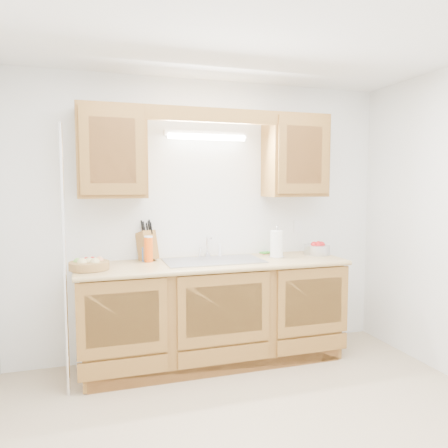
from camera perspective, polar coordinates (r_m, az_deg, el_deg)
name	(u,v)px	position (r m, az deg, el deg)	size (l,w,h in m)	color
room	(270,237)	(2.62, 5.98, -1.65)	(3.52, 3.50, 2.50)	tan
base_cabinets	(214,313)	(3.89, -1.34, -11.57)	(2.20, 0.60, 0.86)	olive
countertop	(214,264)	(3.77, -1.29, -5.22)	(2.30, 0.63, 0.04)	tan
upper_cabinet_left	(112,152)	(3.73, -14.48, 9.07)	(0.55, 0.33, 0.75)	olive
upper_cabinet_right	(295,156)	(4.17, 9.24, 8.73)	(0.55, 0.33, 0.75)	olive
valance	(214,115)	(3.76, -1.35, 14.02)	(2.20, 0.05, 0.12)	olive
fluorescent_fixture	(207,135)	(3.96, -2.28, 11.48)	(0.76, 0.08, 0.08)	white
sink	(214,269)	(3.80, -1.38, -5.93)	(0.84, 0.46, 0.36)	#9E9EA3
wire_shelf_pole	(64,262)	(3.37, -20.11, -4.73)	(0.03, 0.03, 2.00)	silver
outlet_plate	(298,226)	(4.37, 9.60, -0.30)	(0.08, 0.01, 0.12)	white
fruit_basket	(89,264)	(3.56, -17.21, -5.05)	(0.39, 0.39, 0.10)	#A47642
knife_block	(147,245)	(3.88, -10.01, -2.76)	(0.19, 0.24, 0.37)	olive
orange_canister	(149,249)	(3.79, -9.83, -3.22)	(0.08, 0.08, 0.22)	#FF5B0E
soap_bottle	(147,250)	(3.86, -10.07, -3.40)	(0.08, 0.08, 0.18)	blue
sponge	(266,253)	(4.20, 5.46, -3.79)	(0.12, 0.09, 0.02)	#CC333F
paper_towel	(277,244)	(3.99, 6.89, -2.66)	(0.14, 0.14, 0.29)	silver
apple_bowl	(317,249)	(4.22, 12.06, -3.20)	(0.32, 0.32, 0.13)	silver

